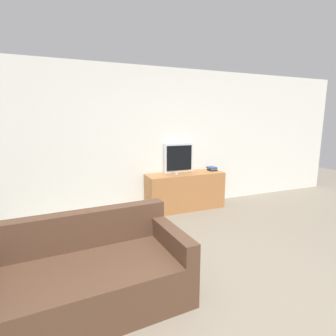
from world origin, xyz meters
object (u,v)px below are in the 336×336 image
object	(u,v)px
television	(178,158)
book_stack	(212,169)
couch	(88,277)
remote_on_stand	(175,173)
tv_stand	(185,191)

from	to	relation	value
television	book_stack	xyz separation A→B (m)	(0.67, -0.13, -0.24)
television	book_stack	size ratio (longest dim) A/B	3.13
couch	book_stack	xyz separation A→B (m)	(2.59, 2.08, 0.45)
television	remote_on_stand	distance (m)	0.32
book_stack	tv_stand	bearing A→B (deg)	-174.79
television	book_stack	distance (m)	0.73
couch	tv_stand	bearing A→B (deg)	42.23
tv_stand	couch	bearing A→B (deg)	-134.25
tv_stand	couch	size ratio (longest dim) A/B	0.81
television	couch	xyz separation A→B (m)	(-1.92, -2.21, -0.69)
television	couch	world-z (taller)	television
couch	remote_on_stand	world-z (taller)	couch
tv_stand	book_stack	xyz separation A→B (m)	(0.62, 0.06, 0.38)
tv_stand	television	bearing A→B (deg)	107.21
tv_stand	book_stack	world-z (taller)	book_stack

